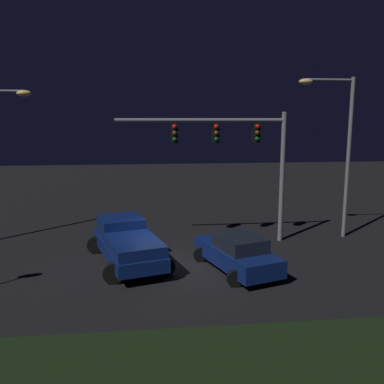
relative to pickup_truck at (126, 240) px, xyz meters
name	(u,v)px	position (x,y,z in m)	size (l,w,h in m)	color
ground_plane	(164,266)	(1.60, -0.60, -1.00)	(80.00, 80.00, 0.00)	black
pickup_truck	(126,240)	(0.00, 0.00, 0.00)	(3.86, 5.74, 1.80)	navy
car_sedan	(237,253)	(4.56, -1.43, -0.26)	(3.31, 4.74, 1.51)	navy
traffic_signal_gantry	(235,145)	(5.23, 2.48, 3.90)	(8.32, 0.56, 6.50)	slate
street_lamp_right	(338,138)	(10.67, 2.84, 4.20)	(2.91, 0.44, 8.22)	slate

